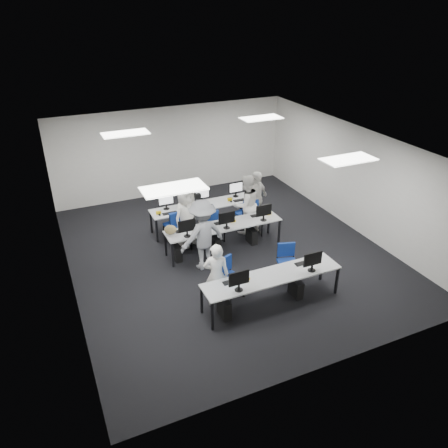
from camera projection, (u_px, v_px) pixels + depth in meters
name	position (u px, v px, depth m)	size (l,w,h in m)	color
room	(227.00, 202.00, 11.11)	(9.00, 9.02, 3.00)	black
ceiling_panels	(227.00, 145.00, 10.42)	(5.20, 4.60, 0.02)	white
desk_front	(272.00, 277.00, 9.55)	(3.20, 0.70, 0.73)	#A9ABAD
desk_mid	(224.00, 227.00, 11.65)	(3.20, 0.70, 0.73)	#A9ABAD
desk_back	(204.00, 206.00, 12.78)	(3.20, 0.70, 0.73)	#A9ABAD
equipment_front	(264.00, 292.00, 9.61)	(2.51, 0.41, 1.19)	#0C51A2
equipment_mid	(218.00, 239.00, 11.72)	(2.91, 0.41, 1.19)	white
equipment_back	(210.00, 215.00, 13.02)	(2.91, 0.41, 1.19)	white
chair_0	(230.00, 285.00, 9.94)	(0.61, 0.64, 0.95)	navy
chair_1	(287.00, 269.00, 10.54)	(0.57, 0.59, 0.92)	navy
chair_2	(181.00, 237.00, 11.90)	(0.49, 0.54, 0.98)	navy
chair_3	(212.00, 231.00, 12.19)	(0.63, 0.66, 0.99)	navy
chair_4	(252.00, 224.00, 12.61)	(0.56, 0.60, 0.97)	navy
chair_5	(175.00, 231.00, 12.21)	(0.56, 0.59, 0.97)	navy
chair_6	(210.00, 228.00, 12.39)	(0.53, 0.57, 0.94)	navy
chair_7	(244.00, 219.00, 12.94)	(0.55, 0.58, 0.91)	navy
handbag	(170.00, 230.00, 11.13)	(0.31, 0.20, 0.25)	olive
student_0	(216.00, 275.00, 9.47)	(0.56, 0.37, 1.54)	white
student_1	(246.00, 204.00, 12.43)	(0.86, 0.67, 1.76)	white
student_2	(187.00, 216.00, 11.81)	(0.84, 0.54, 1.71)	white
student_3	(256.00, 199.00, 12.79)	(1.01, 0.42, 1.72)	white
photographer	(203.00, 235.00, 10.75)	(1.19, 0.69, 1.85)	gray
dslr_camera	(198.00, 196.00, 10.42)	(0.14, 0.18, 0.10)	black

